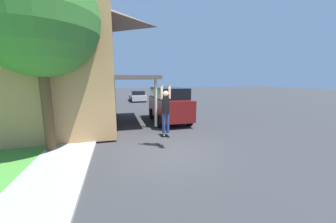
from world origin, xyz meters
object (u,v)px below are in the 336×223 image
object	(u,v)px
lawn_tree_near	(37,17)
skateboard	(164,136)
skateboarder	(166,108)
car_down_street	(138,96)
suv_parked	(169,104)

from	to	relation	value
lawn_tree_near	skateboard	bearing A→B (deg)	-7.59
lawn_tree_near	skateboarder	distance (m)	5.52
car_down_street	skateboard	distance (m)	17.66
car_down_street	skateboarder	world-z (taller)	skateboarder
lawn_tree_near	skateboard	distance (m)	6.22
lawn_tree_near	skateboarder	size ratio (longest dim) A/B	3.51
skateboard	car_down_street	bearing A→B (deg)	87.04
skateboarder	lawn_tree_near	bearing A→B (deg)	171.96
skateboarder	skateboard	bearing A→B (deg)	149.64
car_down_street	skateboarder	bearing A→B (deg)	-92.70
suv_parked	skateboarder	xyz separation A→B (m)	(-1.42, -4.59, 0.41)
lawn_tree_near	suv_parked	xyz separation A→B (m)	(5.82, 3.97, -3.69)
skateboarder	skateboard	world-z (taller)	skateboarder
skateboarder	skateboard	size ratio (longest dim) A/B	2.70
car_down_street	skateboarder	distance (m)	17.73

